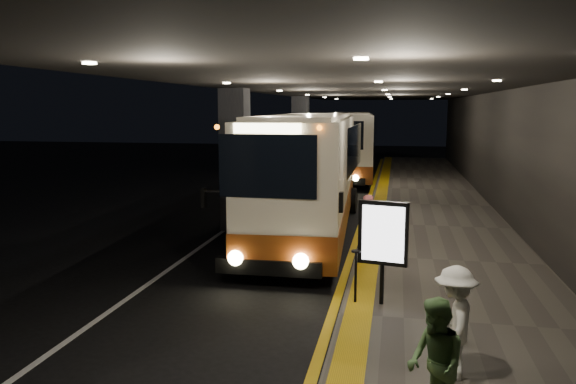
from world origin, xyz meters
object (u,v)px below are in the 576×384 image
(bag_polka, at_px, (454,325))
(stanchion_post, at_px, (356,277))
(coach_main, at_px, (309,179))
(coach_second, at_px, (351,148))
(passenger_waiting_white, at_px, (455,322))
(info_sign, at_px, (383,235))
(passenger_waiting_green, at_px, (435,364))
(passenger_boarding, at_px, (369,224))

(bag_polka, xyz_separation_m, stanchion_post, (-1.69, 1.25, 0.32))
(coach_main, relative_size, coach_second, 1.02)
(coach_main, xyz_separation_m, coach_second, (0.09, 14.11, -0.03))
(passenger_waiting_white, distance_m, info_sign, 2.97)
(coach_second, xyz_separation_m, bag_polka, (3.47, -21.65, -1.33))
(passenger_waiting_green, bearing_deg, info_sign, 170.17)
(passenger_waiting_white, height_order, info_sign, info_sign)
(coach_main, bearing_deg, passenger_waiting_white, -72.16)
(passenger_boarding, xyz_separation_m, passenger_waiting_green, (1.13, -7.73, 0.01))
(passenger_waiting_white, relative_size, info_sign, 0.79)
(info_sign, distance_m, stanchion_post, 0.96)
(passenger_waiting_green, distance_m, bag_polka, 2.87)
(coach_main, distance_m, passenger_waiting_white, 9.66)
(passenger_boarding, xyz_separation_m, stanchion_post, (-0.06, -3.72, -0.25))
(coach_second, xyz_separation_m, passenger_boarding, (1.84, -16.69, -0.76))
(passenger_boarding, xyz_separation_m, info_sign, (0.42, -3.70, 0.57))
(coach_main, bearing_deg, stanchion_post, -76.32)
(passenger_waiting_white, height_order, stanchion_post, passenger_waiting_white)
(passenger_boarding, height_order, stanchion_post, passenger_boarding)
(coach_second, bearing_deg, info_sign, -86.89)
(passenger_boarding, bearing_deg, coach_main, 30.08)
(info_sign, relative_size, stanchion_post, 1.96)
(stanchion_post, bearing_deg, passenger_boarding, 89.03)
(coach_main, relative_size, passenger_waiting_white, 7.31)
(coach_second, distance_m, stanchion_post, 20.51)
(passenger_waiting_white, distance_m, bag_polka, 1.59)
(coach_second, bearing_deg, passenger_boarding, -86.94)
(coach_main, relative_size, passenger_boarding, 7.55)
(passenger_waiting_white, relative_size, bag_polka, 4.35)
(coach_main, height_order, passenger_waiting_white, coach_main)
(passenger_waiting_white, bearing_deg, passenger_boarding, -159.13)
(coach_main, xyz_separation_m, passenger_boarding, (1.93, -2.58, -0.78))
(passenger_boarding, bearing_deg, stanchion_post, 172.22)
(passenger_waiting_green, xyz_separation_m, passenger_waiting_white, (0.34, 1.30, 0.02))
(coach_second, bearing_deg, stanchion_post, -88.26)
(coach_second, height_order, passenger_waiting_green, coach_second)
(coach_main, distance_m, passenger_boarding, 3.32)
(passenger_boarding, relative_size, info_sign, 0.77)
(bag_polka, relative_size, info_sign, 0.18)
(passenger_waiting_green, bearing_deg, coach_main, 176.77)
(passenger_waiting_white, bearing_deg, stanchion_post, -142.49)
(stanchion_post, bearing_deg, info_sign, 2.12)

